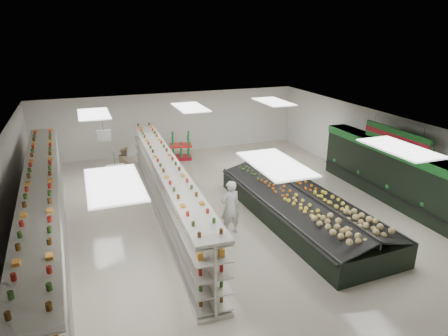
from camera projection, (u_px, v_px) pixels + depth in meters
name	position (u px, v px, depth m)	size (l,w,h in m)	color
floor	(222.00, 212.00, 14.75)	(16.00, 16.00, 0.00)	beige
ceiling	(222.00, 127.00, 13.68)	(14.00, 16.00, 0.02)	white
wall_back	(171.00, 123.00, 21.29)	(14.00, 0.02, 3.20)	white
wall_front	(374.00, 314.00, 7.14)	(14.00, 0.02, 3.20)	white
wall_left	(2.00, 199.00, 11.93)	(0.02, 16.00, 3.20)	white
wall_right	(381.00, 151.00, 16.49)	(0.02, 16.00, 3.20)	white
produce_wall_case	(397.00, 172.00, 15.14)	(0.93, 8.00, 2.20)	black
aisle_sign_near	(116.00, 171.00, 10.82)	(0.52, 0.06, 0.75)	white
aisle_sign_far	(104.00, 136.00, 14.36)	(0.52, 0.06, 0.75)	white
hortifruti_banner	(396.00, 137.00, 14.57)	(0.12, 3.20, 0.95)	#1B6826
gondola_left	(46.00, 218.00, 11.91)	(1.46, 13.25, 2.29)	silver
gondola_center	(167.00, 190.00, 14.24)	(1.27, 11.85, 2.05)	silver
produce_island	(300.00, 206.00, 13.97)	(3.11, 7.82, 1.15)	black
soda_endcap	(181.00, 146.00, 20.37)	(1.21, 0.94, 1.40)	#A41221
shopper_main	(230.00, 207.00, 12.94)	(0.67, 0.44, 1.85)	silver
shopper_background	(125.00, 163.00, 17.50)	(0.78, 0.48, 1.60)	tan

